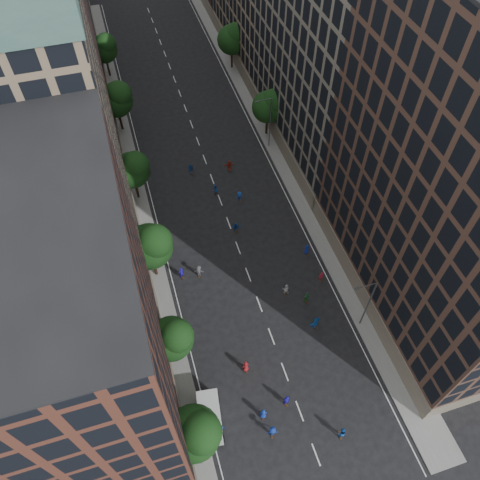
{
  "coord_description": "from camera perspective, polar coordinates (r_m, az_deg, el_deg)",
  "views": [
    {
      "loc": [
        -10.64,
        -8.74,
        50.16
      ],
      "look_at": [
        0.18,
        26.71,
        2.0
      ],
      "focal_mm": 35.0,
      "sensor_mm": 36.0,
      "label": 1
    }
  ],
  "objects": [
    {
      "name": "skater_3",
      "position": [
        51.18,
        3.97,
        -22.29
      ],
      "size": [
        1.26,
        0.91,
        1.76
      ],
      "primitive_type": "imported",
      "rotation": [
        0.0,
        0.0,
        2.9
      ],
      "color": "#13309B",
      "rests_on": "ground"
    },
    {
      "name": "bldg_left_c",
      "position": [
        76.36,
        -22.58,
        20.38
      ],
      "size": [
        14.0,
        20.0,
        28.0
      ],
      "primitive_type": "cube",
      "color": "#552B20",
      "rests_on": "ground"
    },
    {
      "name": "skater_8",
      "position": [
        58.16,
        5.6,
        -5.99
      ],
      "size": [
        1.0,
        0.91,
        1.67
      ],
      "primitive_type": "imported",
      "rotation": [
        0.0,
        0.0,
        2.73
      ],
      "color": "silver",
      "rests_on": "ground"
    },
    {
      "name": "ground",
      "position": [
        70.74,
        -3.31,
        7.16
      ],
      "size": [
        240.0,
        240.0,
        0.0
      ],
      "primitive_type": "plane",
      "color": "black",
      "rests_on": "ground"
    },
    {
      "name": "cargo_van",
      "position": [
        51.02,
        -3.7,
        -20.74
      ],
      "size": [
        2.99,
        5.28,
        2.68
      ],
      "rotation": [
        0.0,
        0.0,
        -0.13
      ],
      "color": "silver",
      "rests_on": "ground"
    },
    {
      "name": "sidewalk_right",
      "position": [
        78.64,
        3.91,
        12.73
      ],
      "size": [
        4.0,
        105.0,
        0.15
      ],
      "primitive_type": "cube",
      "color": "slate",
      "rests_on": "ground"
    },
    {
      "name": "skater_13",
      "position": [
        59.52,
        -7.17,
        -4.0
      ],
      "size": [
        0.81,
        0.7,
        1.89
      ],
      "primitive_type": "imported",
      "rotation": [
        0.0,
        0.0,
        3.58
      ],
      "color": "#1D15AB",
      "rests_on": "ground"
    },
    {
      "name": "skater_6",
      "position": [
        53.29,
        0.71,
        -15.16
      ],
      "size": [
        0.98,
        0.73,
        1.8
      ],
      "primitive_type": "imported",
      "rotation": [
        0.0,
        0.0,
        3.34
      ],
      "color": "maroon",
      "rests_on": "ground"
    },
    {
      "name": "skater_15",
      "position": [
        67.41,
        -0.09,
        5.34
      ],
      "size": [
        1.1,
        0.72,
        1.59
      ],
      "primitive_type": "imported",
      "rotation": [
        0.0,
        0.0,
        3.28
      ],
      "color": "#1341A2",
      "rests_on": "ground"
    },
    {
      "name": "streetlamp_far",
      "position": [
        73.17,
        3.56,
        14.37
      ],
      "size": [
        2.64,
        0.22,
        9.06
      ],
      "color": "#595B60",
      "rests_on": "ground"
    },
    {
      "name": "skater_0",
      "position": [
        51.68,
        2.85,
        -20.4
      ],
      "size": [
        0.92,
        0.72,
        1.67
      ],
      "primitive_type": "imported",
      "rotation": [
        0.0,
        0.0,
        2.89
      ],
      "color": "#1535B1",
      "rests_on": "ground"
    },
    {
      "name": "skater_14",
      "position": [
        68.34,
        -3.05,
        6.12
      ],
      "size": [
        0.96,
        0.85,
        1.65
      ],
      "primitive_type": "imported",
      "rotation": [
        0.0,
        0.0,
        3.48
      ],
      "color": "#1651B4",
      "rests_on": "ground"
    },
    {
      "name": "skater_9",
      "position": [
        59.43,
        -5.04,
        -3.82
      ],
      "size": [
        1.36,
        1.01,
        1.87
      ],
      "primitive_type": "imported",
      "rotation": [
        0.0,
        0.0,
        2.85
      ],
      "color": "#48484D",
      "rests_on": "ground"
    },
    {
      "name": "tree_right_a",
      "position": [
        75.3,
        3.6,
        16.06
      ],
      "size": [
        5.0,
        5.0,
        8.39
      ],
      "color": "black",
      "rests_on": "ground"
    },
    {
      "name": "skater_12",
      "position": [
        61.98,
        8.14,
        -1.15
      ],
      "size": [
        0.89,
        0.71,
        1.58
      ],
      "primitive_type": "imported",
      "rotation": [
        0.0,
        0.0,
        3.44
      ],
      "color": "#122399",
      "rests_on": "ground"
    },
    {
      "name": "tree_left_4",
      "position": [
        78.18,
        -14.83,
        16.34
      ],
      "size": [
        5.4,
        5.4,
        9.08
      ],
      "color": "black",
      "rests_on": "ground"
    },
    {
      "name": "tree_right_b",
      "position": [
        91.13,
        -0.89,
        23.4
      ],
      "size": [
        5.2,
        5.2,
        8.83
      ],
      "color": "black",
      "rests_on": "ground"
    },
    {
      "name": "skater_10",
      "position": [
        57.77,
        8.11,
        -6.98
      ],
      "size": [
        1.13,
        0.8,
        1.79
      ],
      "primitive_type": "imported",
      "rotation": [
        0.0,
        0.0,
        3.53
      ],
      "color": "#217032",
      "rests_on": "ground"
    },
    {
      "name": "skater_2",
      "position": [
        52.01,
        12.26,
        -21.99
      ],
      "size": [
        0.99,
        0.81,
        1.88
      ],
      "primitive_type": "imported",
      "rotation": [
        0.0,
        0.0,
        3.02
      ],
      "color": "#124497",
      "rests_on": "ground"
    },
    {
      "name": "skater_17",
      "position": [
        71.75,
        -1.33,
        9.03
      ],
      "size": [
        1.67,
        0.64,
        1.76
      ],
      "primitive_type": "imported",
      "rotation": [
        0.0,
        0.0,
        3.07
      ],
      "color": "#A52F1B",
      "rests_on": "ground"
    },
    {
      "name": "bldg_right_a",
      "position": [
        49.76,
        25.64,
        6.04
      ],
      "size": [
        14.0,
        30.0,
        36.0
      ],
      "primitive_type": "cube",
      "color": "#4B3328",
      "rests_on": "ground"
    },
    {
      "name": "bldg_right_b",
      "position": [
        69.23,
        11.66,
        22.33
      ],
      "size": [
        14.0,
        28.0,
        33.0
      ],
      "primitive_type": "cube",
      "color": "#70685C",
      "rests_on": "ground"
    },
    {
      "name": "streetlamp_near",
      "position": [
        53.81,
        15.25,
        -7.32
      ],
      "size": [
        2.64,
        0.22,
        9.06
      ],
      "color": "#595B60",
      "rests_on": "ground"
    },
    {
      "name": "skater_16",
      "position": [
        71.7,
        -5.99,
        8.62
      ],
      "size": [
        1.01,
        0.46,
        1.69
      ],
      "primitive_type": "imported",
      "rotation": [
        0.0,
        0.0,
        3.19
      ],
      "color": "#144DA2",
      "rests_on": "ground"
    },
    {
      "name": "skater_7",
      "position": [
        59.79,
        9.84,
        -4.4
      ],
      "size": [
        0.62,
        0.44,
        1.62
      ],
      "primitive_type": "imported",
      "rotation": [
        0.0,
        0.0,
        3.04
      ],
      "color": "maroon",
      "rests_on": "ground"
    },
    {
      "name": "tree_left_2",
      "position": [
        55.8,
        -10.78,
        -0.61
      ],
      "size": [
        5.6,
        5.6,
        9.45
      ],
      "color": "black",
      "rests_on": "ground"
    },
    {
      "name": "bldg_left_b",
      "position": [
        55.52,
        -22.44,
        11.42
      ],
      "size": [
        14.0,
        26.0,
        34.0
      ],
      "primitive_type": "cube",
      "color": "#836E56",
      "rests_on": "ground"
    },
    {
      "name": "skater_5",
      "position": [
        56.26,
        9.19,
        -9.93
      ],
      "size": [
        1.72,
        1.11,
        1.78
      ],
      "primitive_type": "imported",
      "rotation": [
        0.0,
        0.0,
        3.53
      ],
      "color": "blue",
      "rests_on": "ground"
    },
    {
      "name": "skater_11",
      "position": [
        63.69,
        -0.49,
        1.55
      ],
      "size": [
        1.47,
        0.72,
        1.52
      ],
      "primitive_type": "imported",
      "rotation": [
        0.0,
        0.0,
        2.94
      ],
      "color": "#13419B",
      "rests_on": "ground"
    },
    {
      "name": "tree_left_5",
      "position": [
        92.06,
        -16.21,
        21.59
      ],
      "size": [
        4.8,
        4.8,
        8.33
      ],
      "color": "black",
      "rests_on": "ground"
    },
    {
      "name": "skater_4",
      "position": [
        51.23,
        -2.38,
        -21.94
      ],
      "size": [
        1.08,
        0.66,
        1.72
      ],
      "primitive_type": "imported",
      "rotation": [
        0.0,
        0.0,
        2.88
      ],
      "color": "#153FB1",
      "rests_on": "ground"
    },
    {
      "name": "bldg_left_a",
      "position": [
        41.18,
        -19.96,
        -11.8
      ],
      "size": [
        14.0,
        22.0,
        30.0
      ],
      "primitive_type": "cube",
      "color": "#552B20",
      "rests_on": "ground"
    },
    {
      "name": "tree_left_3",
      "position": [
        65.78,
        -12.92,
        8.48
      ],
      "size": [
        5.0,
        5.0,
        8.58
      ],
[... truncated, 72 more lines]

